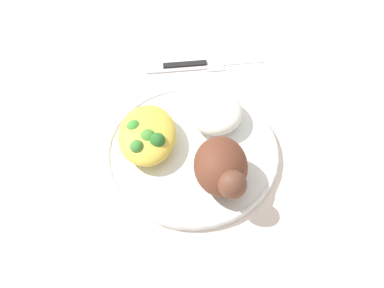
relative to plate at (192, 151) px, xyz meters
The scene contains 7 objects.
ground_plane 0.01m from the plate, ahead, with size 2.00×2.00×0.00m, color silver.
plate is the anchor object (origin of this frame).
roasted_chicken 0.08m from the plate, 32.25° to the left, with size 0.10×0.08×0.07m.
rice_pile 0.07m from the plate, 145.64° to the left, with size 0.09×0.09×0.04m, color white.
mac_cheese_with_broccoli 0.07m from the plate, 100.50° to the right, with size 0.12×0.09×0.04m.
fork 0.19m from the plate, behind, with size 0.03×0.14×0.01m.
knife 0.21m from the plate, behind, with size 0.03×0.19×0.01m.
Camera 1 is at (0.39, -0.02, 0.53)m, focal length 39.69 mm.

